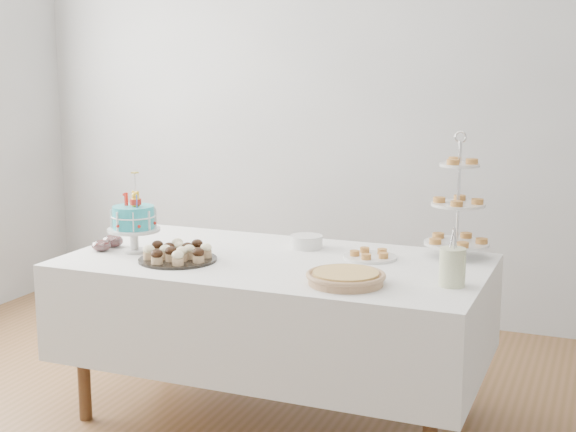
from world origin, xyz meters
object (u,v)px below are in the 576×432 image
at_px(table, 275,307).
at_px(utensil_pitcher, 452,265).
at_px(birthday_cake, 134,231).
at_px(pastry_plate, 370,255).
at_px(jam_bowl_a, 101,246).
at_px(pie, 346,277).
at_px(plate_stack, 306,242).
at_px(jam_bowl_b, 113,241).
at_px(tiered_stand, 458,205).
at_px(cupcake_tray, 178,252).

xyz_separation_m(table, utensil_pitcher, (0.84, -0.14, 0.31)).
bearing_deg(utensil_pitcher, birthday_cake, -160.04).
height_order(birthday_cake, pastry_plate, birthday_cake).
distance_m(jam_bowl_a, utensil_pitcher, 1.68).
height_order(pastry_plate, jam_bowl_a, jam_bowl_a).
relative_size(birthday_cake, pie, 1.17).
height_order(pie, utensil_pitcher, utensil_pitcher).
bearing_deg(plate_stack, jam_bowl_b, -158.96).
height_order(birthday_cake, jam_bowl_b, birthday_cake).
height_order(birthday_cake, plate_stack, birthday_cake).
height_order(pie, pastry_plate, pie).
relative_size(table, plate_stack, 12.01).
xyz_separation_m(tiered_stand, jam_bowl_b, (-1.60, -0.43, -0.22)).
relative_size(table, pastry_plate, 7.82).
xyz_separation_m(birthday_cake, utensil_pitcher, (1.52, -0.02, -0.02)).
bearing_deg(jam_bowl_b, cupcake_tray, -15.93).
bearing_deg(tiered_stand, table, -154.31).
distance_m(table, pie, 0.58).
height_order(table, plate_stack, plate_stack).
bearing_deg(birthday_cake, table, 23.04).
height_order(birthday_cake, cupcake_tray, birthday_cake).
bearing_deg(jam_bowl_a, jam_bowl_b, 90.00).
relative_size(jam_bowl_a, jam_bowl_b, 0.90).
bearing_deg(tiered_stand, birthday_cake, -161.23).
distance_m(table, birthday_cake, 0.76).
bearing_deg(tiered_stand, utensil_pitcher, -81.28).
bearing_deg(jam_bowl_a, table, 10.83).
distance_m(cupcake_tray, utensil_pitcher, 1.24).
height_order(tiered_stand, pastry_plate, tiered_stand).
xyz_separation_m(pie, tiered_stand, (0.33, 0.65, 0.22)).
height_order(tiered_stand, plate_stack, tiered_stand).
height_order(pie, tiered_stand, tiered_stand).
height_order(table, utensil_pitcher, utensil_pitcher).
xyz_separation_m(birthday_cake, jam_bowl_a, (-0.16, -0.04, -0.08)).
relative_size(pie, jam_bowl_b, 3.17).
xyz_separation_m(pastry_plate, utensil_pitcher, (0.44, -0.33, 0.07)).
distance_m(birthday_cake, tiered_stand, 1.53).
xyz_separation_m(cupcake_tray, jam_bowl_a, (-0.44, 0.03, -0.01)).
relative_size(plate_stack, jam_bowl_b, 1.54).
xyz_separation_m(tiered_stand, plate_stack, (-0.71, -0.09, -0.21)).
height_order(table, birthday_cake, birthday_cake).
height_order(pie, plate_stack, plate_stack).
relative_size(birthday_cake, cupcake_tray, 1.07).
relative_size(pie, plate_stack, 2.05).
distance_m(pie, jam_bowl_b, 1.29).
height_order(table, jam_bowl_b, jam_bowl_b).
bearing_deg(pie, cupcake_tray, 173.94).
bearing_deg(cupcake_tray, tiered_stand, 25.65).
relative_size(birthday_cake, pastry_plate, 1.56).
distance_m(plate_stack, utensil_pitcher, 0.90).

